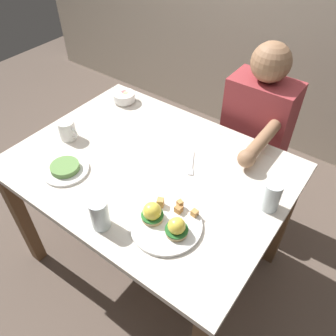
# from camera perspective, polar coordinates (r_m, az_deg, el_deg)

# --- Properties ---
(ground_plane) EXTENTS (6.00, 6.00, 0.00)m
(ground_plane) POSITION_cam_1_polar(r_m,az_deg,el_deg) (2.06, -2.39, -14.78)
(ground_plane) COLOR brown
(dining_table) EXTENTS (1.20, 0.90, 0.74)m
(dining_table) POSITION_cam_1_polar(r_m,az_deg,el_deg) (1.56, -3.06, -2.36)
(dining_table) COLOR silver
(dining_table) RESTS_ON ground_plane
(eggs_benedict_plate) EXTENTS (0.27, 0.27, 0.09)m
(eggs_benedict_plate) POSITION_cam_1_polar(r_m,az_deg,el_deg) (1.24, -0.50, -9.15)
(eggs_benedict_plate) COLOR white
(eggs_benedict_plate) RESTS_ON dining_table
(fruit_bowl) EXTENTS (0.12, 0.12, 0.06)m
(fruit_bowl) POSITION_cam_1_polar(r_m,az_deg,el_deg) (1.90, -7.49, 11.87)
(fruit_bowl) COLOR white
(fruit_bowl) RESTS_ON dining_table
(coffee_mug) EXTENTS (0.11, 0.08, 0.09)m
(coffee_mug) POSITION_cam_1_polar(r_m,az_deg,el_deg) (1.67, -16.76, 6.26)
(coffee_mug) COLOR white
(coffee_mug) RESTS_ON dining_table
(fork) EXTENTS (0.09, 0.14, 0.00)m
(fork) POSITION_cam_1_polar(r_m,az_deg,el_deg) (1.49, 4.01, 0.59)
(fork) COLOR silver
(fork) RESTS_ON dining_table
(water_glass_near) EXTENTS (0.07, 0.07, 0.13)m
(water_glass_near) POSITION_cam_1_polar(r_m,az_deg,el_deg) (1.33, 17.12, -4.76)
(water_glass_near) COLOR silver
(water_glass_near) RESTS_ON dining_table
(water_glass_far) EXTENTS (0.07, 0.07, 0.13)m
(water_glass_far) POSITION_cam_1_polar(r_m,az_deg,el_deg) (1.24, -11.53, -7.90)
(water_glass_far) COLOR silver
(water_glass_far) RESTS_ON dining_table
(side_plate) EXTENTS (0.20, 0.20, 0.04)m
(side_plate) POSITION_cam_1_polar(r_m,az_deg,el_deg) (1.51, -17.07, -0.13)
(side_plate) COLOR white
(side_plate) RESTS_ON dining_table
(diner_person) EXTENTS (0.34, 0.54, 1.14)m
(diner_person) POSITION_cam_1_polar(r_m,az_deg,el_deg) (1.86, 14.42, 5.67)
(diner_person) COLOR #33333D
(diner_person) RESTS_ON ground_plane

